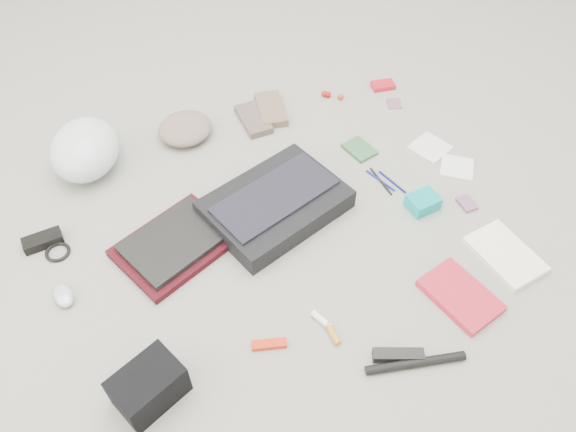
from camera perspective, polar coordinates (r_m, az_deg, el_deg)
name	(u,v)px	position (r m, az deg, el deg)	size (l,w,h in m)	color
ground_plane	(288,226)	(1.89, 0.00, -0.99)	(4.00, 4.00, 0.00)	gray
messenger_bag	(275,205)	(1.90, -1.30, 1.17)	(0.45, 0.32, 0.07)	black
bag_flap	(275,196)	(1.87, -1.32, 2.06)	(0.42, 0.19, 0.01)	black
laptop_sleeve	(175,245)	(1.86, -11.37, -2.92)	(0.35, 0.27, 0.02)	#3C0911
laptop	(174,241)	(1.84, -11.48, -2.49)	(0.31, 0.22, 0.02)	black
bike_helmet	(85,149)	(2.14, -19.94, 6.38)	(0.24, 0.30, 0.18)	white
beanie	(185,128)	(2.22, -10.40, 8.75)	(0.21, 0.20, 0.07)	#7F6A5D
mitten_left	(253,119)	(2.26, -3.53, 9.77)	(0.10, 0.19, 0.03)	#61524B
mitten_right	(271,109)	(2.31, -1.74, 10.79)	(0.10, 0.21, 0.03)	#74614C
power_brick	(43,241)	(1.99, -23.65, -2.30)	(0.12, 0.06, 0.03)	black
cable_coil	(58,252)	(1.96, -22.35, -3.41)	(0.08, 0.08, 0.01)	black
mouse	(63,296)	(1.83, -21.86, -7.52)	(0.06, 0.09, 0.03)	silver
camera_bag	(149,386)	(1.57, -13.98, -16.44)	(0.18, 0.12, 0.12)	black
multitool	(269,344)	(1.63, -1.93, -12.90)	(0.10, 0.03, 0.02)	red
toiletry_tube_white	(321,320)	(1.67, 3.41, -10.47)	(0.02, 0.02, 0.07)	white
toiletry_tube_orange	(333,334)	(1.65, 4.57, -11.83)	(0.02, 0.02, 0.07)	#C17C1F
u_lock	(398,355)	(1.64, 11.13, -13.72)	(0.14, 0.04, 0.03)	black
bike_pump	(416,363)	(1.64, 12.83, -14.36)	(0.03, 0.03, 0.28)	black
book_red	(460,296)	(1.79, 17.10, -7.73)	(0.15, 0.23, 0.02)	red
book_white	(505,255)	(1.93, 21.18, -3.70)	(0.16, 0.23, 0.02)	white
notepad	(360,149)	(2.16, 7.28, 6.74)	(0.09, 0.12, 0.01)	#325F38
pen_blue	(380,181)	(2.05, 9.37, 3.57)	(0.01, 0.01, 0.14)	navy
pen_black	(381,181)	(2.05, 9.42, 3.50)	(0.01, 0.01, 0.14)	black
pen_navy	(392,182)	(2.05, 10.55, 3.43)	(0.01, 0.01, 0.13)	#0B0B5F
accordion_wallet	(423,202)	(1.98, 13.55, 1.37)	(0.10, 0.08, 0.05)	#09A2A6
card_deck	(467,204)	(2.04, 17.69, 1.20)	(0.05, 0.07, 0.01)	#8A5C7B
napkin_top	(430,148)	(2.22, 14.24, 6.75)	(0.13, 0.13, 0.01)	silver
napkin_bottom	(457,167)	(2.16, 16.80, 4.76)	(0.12, 0.12, 0.01)	white
lollipop_a	(324,94)	(2.40, 3.71, 12.31)	(0.03, 0.03, 0.03)	#A91D10
lollipop_b	(328,95)	(2.39, 4.08, 12.20)	(0.03, 0.03, 0.03)	#9F0F0C
lollipop_c	(341,97)	(2.39, 5.36, 11.96)	(0.03, 0.03, 0.03)	#B5371B
altoids_tin	(383,85)	(2.48, 9.62, 12.96)	(0.10, 0.06, 0.02)	red
stamp_sheet	(394,104)	(2.40, 10.74, 11.15)	(0.06, 0.07, 0.00)	#88596A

